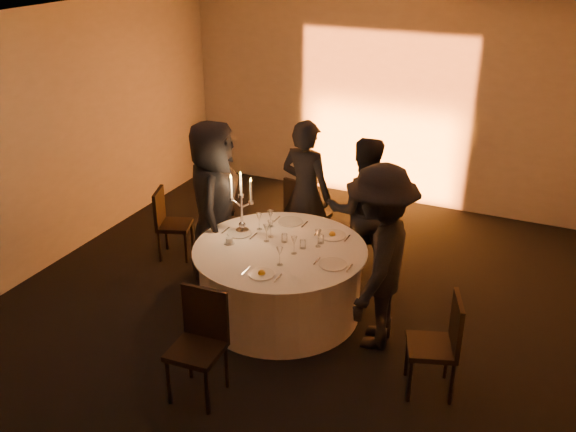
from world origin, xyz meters
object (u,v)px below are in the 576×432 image
at_px(guest_right, 379,258).
at_px(coffee_cup, 229,241).
at_px(candelabra, 242,211).
at_px(banquet_table, 280,281).
at_px(chair_back_right, 369,231).
at_px(guest_back_right, 363,210).
at_px(chair_right, 441,340).
at_px(chair_front, 200,337).
at_px(chair_left, 168,220).
at_px(chair_back_left, 305,212).
at_px(guest_back_left, 306,193).
at_px(guest_left, 214,202).

height_order(guest_right, coffee_cup, guest_right).
distance_m(guest_right, candelabra, 1.63).
height_order(banquet_table, chair_back_right, chair_back_right).
relative_size(banquet_table, coffee_cup, 16.36).
bearing_deg(guest_right, guest_back_right, -158.91).
relative_size(chair_right, chair_front, 0.96).
xyz_separation_m(chair_left, coffee_cup, (1.27, -0.71, 0.31)).
xyz_separation_m(chair_left, guest_back_right, (2.31, 0.51, 0.36)).
height_order(chair_left, chair_right, chair_right).
distance_m(chair_back_left, guest_back_left, 0.37).
bearing_deg(candelabra, guest_left, 155.94).
bearing_deg(chair_left, guest_left, -123.21).
xyz_separation_m(chair_front, guest_back_right, (0.61, 2.52, 0.29)).
distance_m(chair_right, chair_front, 2.08).
xyz_separation_m(guest_left, guest_right, (2.07, -0.47, -0.02)).
bearing_deg(chair_left, chair_back_left, -82.89).
bearing_deg(chair_back_right, chair_right, 100.97).
distance_m(chair_left, chair_back_left, 1.67).
distance_m(chair_front, guest_right, 1.82).
bearing_deg(guest_right, chair_right, 52.50).
bearing_deg(chair_right, guest_left, -127.62).
xyz_separation_m(banquet_table, guest_back_right, (0.52, 1.10, 0.47)).
relative_size(banquet_table, chair_front, 1.82).
xyz_separation_m(chair_front, candelabra, (-0.45, 1.61, 0.45)).
bearing_deg(chair_front, guest_left, 113.35).
distance_m(guest_back_right, candelabra, 1.40).
xyz_separation_m(chair_back_left, guest_left, (-0.71, -0.94, 0.38)).
distance_m(chair_left, chair_right, 3.78).
bearing_deg(candelabra, chair_back_left, 78.07).
relative_size(chair_left, chair_back_left, 0.87).
relative_size(chair_back_left, guest_back_left, 0.57).
distance_m(chair_left, chair_back_right, 2.45).
bearing_deg(banquet_table, chair_back_left, 102.51).
relative_size(chair_left, guest_back_left, 0.49).
xyz_separation_m(chair_front, guest_back_left, (-0.13, 2.60, 0.34)).
height_order(guest_back_left, guest_right, guest_right).
height_order(chair_back_left, chair_front, chair_back_left).
bearing_deg(chair_back_left, guest_left, 64.28).
bearing_deg(guest_right, guest_back_left, -138.38).
height_order(banquet_table, chair_back_left, chair_back_left).
bearing_deg(chair_back_left, guest_back_left, 128.21).
distance_m(chair_back_right, guest_right, 1.39).
xyz_separation_m(chair_back_left, guest_back_left, (0.08, -0.15, 0.32)).
xyz_separation_m(chair_front, guest_left, (-0.91, 1.82, 0.39)).
relative_size(guest_back_right, candelabra, 2.45).
xyz_separation_m(banquet_table, guest_back_left, (-0.22, 1.18, 0.51)).
relative_size(banquet_table, guest_back_left, 1.00).
xyz_separation_m(banquet_table, chair_back_right, (0.59, 1.18, 0.17)).
distance_m(coffee_cup, candelabra, 0.38).
distance_m(banquet_table, chair_back_right, 1.33).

